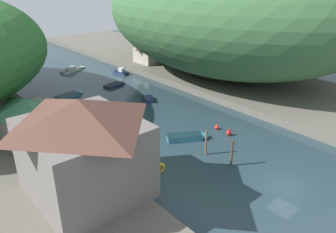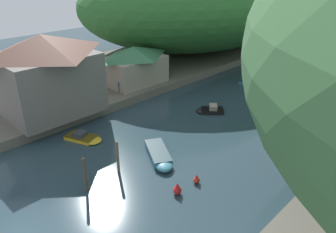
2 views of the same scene
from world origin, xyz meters
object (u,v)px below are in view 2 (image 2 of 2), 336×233
at_px(waterfront_building, 46,73).
at_px(boat_white_cruiser, 84,138).
at_px(boat_far_upstream, 160,156).
at_px(channel_buoy_near, 177,190).
at_px(boat_far_right_bank, 210,110).
at_px(boat_small_dinghy, 257,83).
at_px(boat_open_rowboat, 315,99).
at_px(person_on_quay, 119,86).
at_px(boat_navy_launch, 279,122).
at_px(boathouse_shed, 134,64).
at_px(channel_buoy_far, 196,180).

bearing_deg(waterfront_building, boat_white_cruiser, -2.01).
xyz_separation_m(boat_far_upstream, channel_buoy_near, (4.66, -2.54, 0.07)).
distance_m(boat_far_upstream, boat_far_right_bank, 12.41).
xyz_separation_m(boat_small_dinghy, boat_white_cruiser, (-3.97, -27.79, 0.04)).
bearing_deg(boat_open_rowboat, boat_far_right_bank, -44.72).
distance_m(waterfront_building, boat_white_cruiser, 8.99).
relative_size(boat_far_right_bank, boat_small_dinghy, 0.71).
height_order(boat_open_rowboat, person_on_quay, person_on_quay).
height_order(boat_navy_launch, person_on_quay, person_on_quay).
height_order(channel_buoy_near, person_on_quay, person_on_quay).
bearing_deg(boathouse_shed, boat_far_right_bank, 6.62).
bearing_deg(channel_buoy_near, boat_open_rowboat, 90.16).
bearing_deg(person_on_quay, boat_far_right_bank, -79.46).
bearing_deg(boat_white_cruiser, boat_far_upstream, 89.06).
xyz_separation_m(boat_far_upstream, boat_small_dinghy, (-4.40, 24.84, -0.12)).
height_order(boat_far_upstream, channel_buoy_far, channel_buoy_far).
bearing_deg(boathouse_shed, boat_open_rowboat, 34.71).
distance_m(waterfront_building, boat_open_rowboat, 34.44).
bearing_deg(channel_buoy_near, boat_far_right_bank, 118.87).
relative_size(boat_navy_launch, boat_white_cruiser, 0.88).
relative_size(boat_small_dinghy, person_on_quay, 3.10).
distance_m(boat_white_cruiser, person_on_quay, 11.28).
xyz_separation_m(boat_far_right_bank, person_on_quay, (-11.01, -5.50, 1.79)).
bearing_deg(boat_far_upstream, boat_navy_launch, -166.69).
bearing_deg(boat_small_dinghy, boat_far_upstream, -5.13).
height_order(boathouse_shed, boat_far_upstream, boathouse_shed).
bearing_deg(boat_far_upstream, channel_buoy_near, 91.43).
distance_m(boat_far_upstream, boat_navy_launch, 15.44).
bearing_deg(boat_open_rowboat, boat_white_cruiser, -38.01).
bearing_deg(boat_small_dinghy, channel_buoy_near, 3.13).
distance_m(waterfront_building, boat_far_upstream, 16.66).
relative_size(waterfront_building, boat_navy_launch, 2.78).
relative_size(waterfront_building, person_on_quay, 6.36).
relative_size(boat_open_rowboat, channel_buoy_far, 5.61).
height_order(boat_open_rowboat, channel_buoy_far, channel_buoy_far).
bearing_deg(boat_far_upstream, boat_open_rowboat, -160.46).
height_order(boathouse_shed, boat_navy_launch, boathouse_shed).
distance_m(boat_open_rowboat, boat_small_dinghy, 8.99).
bearing_deg(channel_buoy_far, boat_white_cruiser, -168.82).
xyz_separation_m(boat_far_upstream, channel_buoy_far, (4.83, -0.34, -0.01)).
height_order(boat_far_upstream, channel_buoy_near, channel_buoy_near).
bearing_deg(boat_far_upstream, boathouse_shed, -93.28).
distance_m(boat_far_right_bank, channel_buoy_near, 16.55).
height_order(boathouse_shed, channel_buoy_far, boathouse_shed).
bearing_deg(waterfront_building, boat_far_right_bank, 50.18).
xyz_separation_m(boat_open_rowboat, person_on_quay, (-18.93, -18.25, 1.87)).
distance_m(boat_far_upstream, boat_small_dinghy, 25.23).
distance_m(boat_small_dinghy, boat_white_cruiser, 28.07).
height_order(channel_buoy_near, channel_buoy_far, channel_buoy_near).
relative_size(waterfront_building, channel_buoy_near, 10.26).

